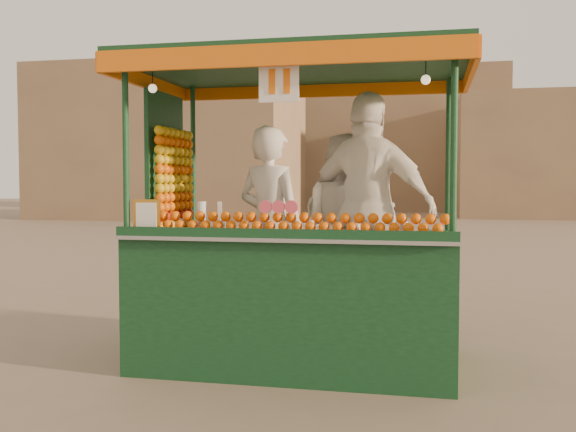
% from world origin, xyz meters
% --- Properties ---
extents(ground, '(90.00, 90.00, 0.00)m').
position_xyz_m(ground, '(0.00, 0.00, 0.00)').
color(ground, '#6F604F').
rests_on(ground, ground).
extents(building_left, '(10.00, 6.00, 6.00)m').
position_xyz_m(building_left, '(-9.00, 20.00, 3.00)').
color(building_left, '#896E4E').
rests_on(building_left, ground).
extents(building_right, '(9.00, 6.00, 5.00)m').
position_xyz_m(building_right, '(7.00, 24.00, 2.50)').
color(building_right, '#896E4E').
rests_on(building_right, ground).
extents(building_center, '(14.00, 7.00, 7.00)m').
position_xyz_m(building_center, '(-2.00, 30.00, 3.50)').
color(building_center, '#896E4E').
rests_on(building_center, ground).
extents(juice_cart, '(2.69, 1.74, 2.44)m').
position_xyz_m(juice_cart, '(0.28, -0.32, 0.79)').
color(juice_cart, '#0D3218').
rests_on(juice_cart, ground).
extents(vendor_left, '(0.70, 0.58, 1.64)m').
position_xyz_m(vendor_left, '(0.09, -0.17, 1.10)').
color(vendor_left, silver).
rests_on(vendor_left, ground).
extents(vendor_middle, '(0.97, 0.92, 1.58)m').
position_xyz_m(vendor_middle, '(0.66, 0.13, 1.08)').
color(vendor_middle, silver).
rests_on(vendor_middle, ground).
extents(vendor_right, '(1.21, 0.78, 1.92)m').
position_xyz_m(vendor_right, '(0.89, -0.05, 1.24)').
color(vendor_right, white).
rests_on(vendor_right, ground).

